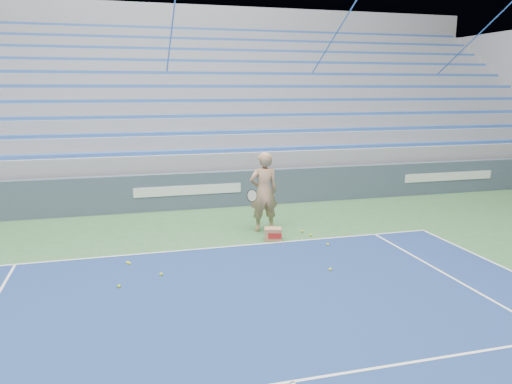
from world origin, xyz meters
TOP-DOWN VIEW (x-y plane):
  - sponsor_barrier at (0.00, 15.88)m, footprint 30.00×0.32m
  - bleachers at (0.00, 21.60)m, footprint 31.00×9.15m
  - tennis_player at (1.54, 12.98)m, footprint 0.98×0.87m
  - ball_box at (1.52, 12.11)m, footprint 0.48×0.41m
  - tennis_ball_0 at (-2.05, 10.06)m, footprint 0.07×0.07m
  - tennis_ball_1 at (-1.88, 11.33)m, footprint 0.07×0.07m
  - tennis_ball_2 at (2.52, 12.19)m, footprint 0.07×0.07m
  - tennis_ball_3 at (2.44, 12.55)m, footprint 0.07×0.07m
  - tennis_ball_4 at (-1.84, 11.26)m, footprint 0.07×0.07m
  - tennis_ball_5 at (2.62, 11.37)m, footprint 0.07×0.07m
  - tennis_ball_6 at (2.02, 9.85)m, footprint 0.07×0.07m
  - tennis_ball_7 at (-1.26, 10.46)m, footprint 0.07×0.07m

SIDE VIEW (x-z plane):
  - tennis_ball_0 at x=-2.05m, z-range 0.00..0.07m
  - tennis_ball_1 at x=-1.88m, z-range 0.00..0.07m
  - tennis_ball_2 at x=2.52m, z-range 0.00..0.07m
  - tennis_ball_3 at x=2.44m, z-range 0.00..0.07m
  - tennis_ball_4 at x=-1.84m, z-range 0.00..0.07m
  - tennis_ball_5 at x=2.62m, z-range 0.00..0.07m
  - tennis_ball_6 at x=2.02m, z-range 0.00..0.07m
  - tennis_ball_7 at x=-1.26m, z-range 0.00..0.07m
  - ball_box at x=1.52m, z-range 0.00..0.30m
  - sponsor_barrier at x=0.00m, z-range 0.00..1.10m
  - tennis_player at x=1.54m, z-range 0.00..2.02m
  - bleachers at x=0.00m, z-range -1.29..6.01m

